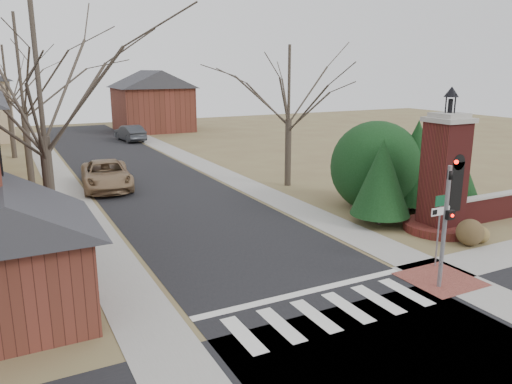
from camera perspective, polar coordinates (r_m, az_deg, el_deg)
ground at (r=15.26m, az=10.45°, el=-14.55°), size 120.00×120.00×0.00m
main_street at (r=34.32m, az=-12.48°, el=1.49°), size 8.00×70.00×0.01m
cross_street at (r=13.38m, az=18.76°, el=-19.54°), size 120.00×8.00×0.01m
crosswalk_zone at (r=15.82m, az=8.64°, el=-13.36°), size 8.00×2.20×0.02m
stop_bar at (r=16.92m, az=5.62°, el=-11.36°), size 8.00×0.35×0.02m
sidewalk_right_main at (r=35.95m, az=-4.46°, el=2.35°), size 2.00×60.00×0.02m
sidewalk_left at (r=33.42m, az=-21.10°, el=0.55°), size 2.00×60.00×0.02m
curb_apron at (r=18.94m, az=20.31°, el=-9.35°), size 2.40×2.40×0.02m
traffic_signal_pole at (r=17.48m, az=20.93°, el=-2.38°), size 0.28×0.41×4.50m
sign_post at (r=19.48m, az=20.25°, el=-2.64°), size 0.90×0.07×2.75m
brick_gate_monument at (r=23.84m, az=20.60°, el=0.81°), size 3.20×3.20×6.47m
brick_garden_wall at (r=27.62m, az=26.64°, el=-1.29°), size 7.50×0.50×1.30m
garage_left at (r=15.78m, az=-26.28°, el=-5.98°), size 4.80×4.80×4.29m
house_distant_right at (r=60.83m, az=-11.79°, el=10.32°), size 8.80×8.80×7.30m
evergreen_near at (r=23.95m, az=14.18°, el=1.67°), size 2.80×2.80×4.10m
evergreen_mid at (r=26.98m, az=17.83°, el=3.43°), size 3.40×3.40×4.70m
evergreen_far at (r=27.90m, az=22.09°, el=1.93°), size 2.40×2.40×3.30m
evergreen_mass at (r=26.94m, az=13.59°, el=3.26°), size 4.80×4.80×4.80m
bare_tree_0 at (r=19.53m, az=-23.89°, el=14.20°), size 8.05×8.05×11.15m
bare_tree_1 at (r=32.52m, az=-25.61°, el=14.07°), size 8.40×8.40×11.64m
bare_tree_2 at (r=45.48m, az=-26.80°, el=12.27°), size 7.35×7.35×10.19m
bare_tree_3 at (r=30.90m, az=3.82°, el=12.95°), size 7.00×7.00×9.70m
pickup_truck at (r=31.99m, az=-16.73°, el=1.88°), size 3.51×6.40×1.70m
distant_car at (r=52.59m, az=-14.20°, el=6.55°), size 2.26×5.12×1.63m
dry_shrub_left at (r=22.71m, az=23.27°, el=-4.27°), size 1.13×1.13×1.13m
dry_shrub_right at (r=23.30m, az=24.32°, el=-4.46°), size 0.71×0.71×0.71m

